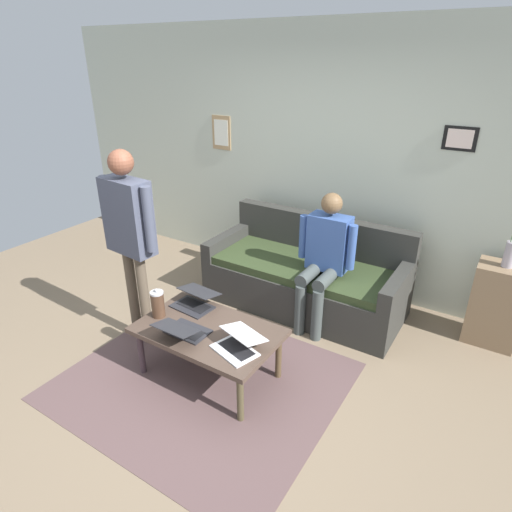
{
  "coord_description": "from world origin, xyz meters",
  "views": [
    {
      "loc": [
        -1.8,
        2.01,
        2.38
      ],
      "look_at": [
        0.01,
        -0.85,
        0.8
      ],
      "focal_mm": 30.4,
      "sensor_mm": 36.0,
      "label": 1
    }
  ],
  "objects_px": {
    "side_shelf": "(496,305)",
    "flower_vase": "(511,251)",
    "couch": "(306,277)",
    "laptop_left": "(184,330)",
    "laptop_right": "(195,301)",
    "laptop_center": "(238,344)",
    "coffee_table": "(208,334)",
    "person_standing": "(129,226)",
    "person_seated": "(325,254)",
    "french_press": "(158,304)"
  },
  "relations": [
    {
      "from": "flower_vase",
      "to": "person_standing",
      "type": "distance_m",
      "value": 3.16
    },
    {
      "from": "laptop_right",
      "to": "person_seated",
      "type": "xyz_separation_m",
      "value": [
        -0.74,
        -0.97,
        0.24
      ]
    },
    {
      "from": "person_standing",
      "to": "laptop_right",
      "type": "bearing_deg",
      "value": -165.06
    },
    {
      "from": "side_shelf",
      "to": "couch",
      "type": "bearing_deg",
      "value": 10.46
    },
    {
      "from": "laptop_left",
      "to": "french_press",
      "type": "relative_size",
      "value": 1.34
    },
    {
      "from": "coffee_table",
      "to": "french_press",
      "type": "height_order",
      "value": "french_press"
    },
    {
      "from": "laptop_left",
      "to": "person_seated",
      "type": "distance_m",
      "value": 1.47
    },
    {
      "from": "laptop_center",
      "to": "laptop_right",
      "type": "bearing_deg",
      "value": -24.75
    },
    {
      "from": "side_shelf",
      "to": "flower_vase",
      "type": "height_order",
      "value": "flower_vase"
    },
    {
      "from": "laptop_left",
      "to": "laptop_center",
      "type": "distance_m",
      "value": 0.45
    },
    {
      "from": "flower_vase",
      "to": "person_standing",
      "type": "xyz_separation_m",
      "value": [
        2.68,
        1.65,
        0.21
      ]
    },
    {
      "from": "person_seated",
      "to": "french_press",
      "type": "bearing_deg",
      "value": 54.69
    },
    {
      "from": "coffee_table",
      "to": "person_seated",
      "type": "distance_m",
      "value": 1.3
    },
    {
      "from": "laptop_center",
      "to": "side_shelf",
      "type": "bearing_deg",
      "value": -129.89
    },
    {
      "from": "side_shelf",
      "to": "person_seated",
      "type": "bearing_deg",
      "value": 20.76
    },
    {
      "from": "coffee_table",
      "to": "flower_vase",
      "type": "height_order",
      "value": "flower_vase"
    },
    {
      "from": "laptop_right",
      "to": "coffee_table",
      "type": "bearing_deg",
      "value": 145.09
    },
    {
      "from": "coffee_table",
      "to": "french_press",
      "type": "xyz_separation_m",
      "value": [
        0.45,
        0.06,
        0.16
      ]
    },
    {
      "from": "person_standing",
      "to": "person_seated",
      "type": "height_order",
      "value": "person_standing"
    },
    {
      "from": "french_press",
      "to": "person_seated",
      "type": "xyz_separation_m",
      "value": [
        -0.88,
        -1.25,
        0.17
      ]
    },
    {
      "from": "side_shelf",
      "to": "flower_vase",
      "type": "relative_size",
      "value": 1.61
    },
    {
      "from": "couch",
      "to": "coffee_table",
      "type": "height_order",
      "value": "couch"
    },
    {
      "from": "french_press",
      "to": "laptop_center",
      "type": "bearing_deg",
      "value": 178.48
    },
    {
      "from": "person_standing",
      "to": "flower_vase",
      "type": "bearing_deg",
      "value": -148.39
    },
    {
      "from": "couch",
      "to": "person_seated",
      "type": "height_order",
      "value": "person_seated"
    },
    {
      "from": "laptop_center",
      "to": "person_standing",
      "type": "xyz_separation_m",
      "value": [
        1.17,
        -0.16,
        0.62
      ]
    },
    {
      "from": "flower_vase",
      "to": "side_shelf",
      "type": "bearing_deg",
      "value": -175.08
    },
    {
      "from": "couch",
      "to": "laptop_center",
      "type": "bearing_deg",
      "value": 97.03
    },
    {
      "from": "couch",
      "to": "person_standing",
      "type": "height_order",
      "value": "person_standing"
    },
    {
      "from": "french_press",
      "to": "person_standing",
      "type": "bearing_deg",
      "value": -19.85
    },
    {
      "from": "laptop_left",
      "to": "side_shelf",
      "type": "xyz_separation_m",
      "value": [
        -1.96,
        -1.88,
        -0.11
      ]
    },
    {
      "from": "laptop_left",
      "to": "laptop_right",
      "type": "height_order",
      "value": "laptop_right"
    },
    {
      "from": "french_press",
      "to": "side_shelf",
      "type": "distance_m",
      "value": 2.92
    },
    {
      "from": "french_press",
      "to": "person_seated",
      "type": "bearing_deg",
      "value": -125.31
    },
    {
      "from": "laptop_center",
      "to": "laptop_left",
      "type": "bearing_deg",
      "value": 9.07
    },
    {
      "from": "flower_vase",
      "to": "person_standing",
      "type": "relative_size",
      "value": 0.27
    },
    {
      "from": "coffee_table",
      "to": "person_standing",
      "type": "relative_size",
      "value": 0.64
    },
    {
      "from": "coffee_table",
      "to": "side_shelf",
      "type": "relative_size",
      "value": 1.48
    },
    {
      "from": "person_standing",
      "to": "person_seated",
      "type": "distance_m",
      "value": 1.72
    },
    {
      "from": "couch",
      "to": "side_shelf",
      "type": "height_order",
      "value": "couch"
    },
    {
      "from": "couch",
      "to": "person_seated",
      "type": "relative_size",
      "value": 1.54
    },
    {
      "from": "laptop_left",
      "to": "flower_vase",
      "type": "xyz_separation_m",
      "value": [
        -1.96,
        -1.88,
        0.41
      ]
    },
    {
      "from": "flower_vase",
      "to": "person_seated",
      "type": "height_order",
      "value": "person_seated"
    },
    {
      "from": "laptop_center",
      "to": "person_seated",
      "type": "relative_size",
      "value": 0.31
    },
    {
      "from": "couch",
      "to": "laptop_left",
      "type": "height_order",
      "value": "couch"
    },
    {
      "from": "laptop_left",
      "to": "laptop_right",
      "type": "relative_size",
      "value": 0.94
    },
    {
      "from": "laptop_right",
      "to": "side_shelf",
      "type": "distance_m",
      "value": 2.64
    },
    {
      "from": "laptop_center",
      "to": "flower_vase",
      "type": "relative_size",
      "value": 0.86
    },
    {
      "from": "couch",
      "to": "flower_vase",
      "type": "bearing_deg",
      "value": -169.53
    },
    {
      "from": "laptop_right",
      "to": "flower_vase",
      "type": "bearing_deg",
      "value": -144.99
    }
  ]
}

